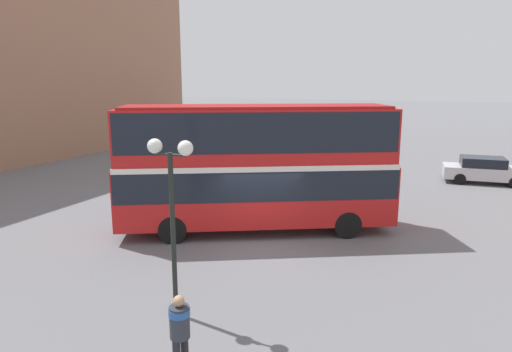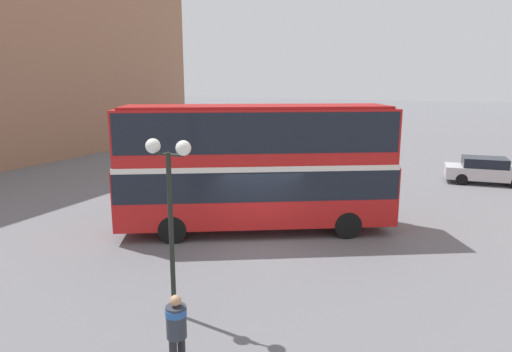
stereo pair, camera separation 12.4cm
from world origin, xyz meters
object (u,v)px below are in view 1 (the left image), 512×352
Objects in this scene: double_decker_bus at (256,161)px; parked_car_kerb_near at (169,157)px; street_lamp_twin_globe at (171,182)px; parked_car_kerb_far at (485,170)px; pedestrian_foreground at (180,327)px.

double_decker_bus is 13.91m from parked_car_kerb_near.
double_decker_bus is 2.32× the size of street_lamp_twin_globe.
pedestrian_foreground is at bearing -111.49° from parked_car_kerb_far.
parked_car_kerb_near reaches higher than parked_car_kerb_far.
parked_car_kerb_far is at bearing 9.40° from parked_car_kerb_near.
street_lamp_twin_globe is (11.04, -15.87, 2.57)m from parked_car_kerb_near.
parked_car_kerb_far is (8.43, 12.85, -2.00)m from double_decker_bus.
double_decker_bus is at bearing -71.37° from pedestrian_foreground.
pedestrian_foreground is 3.38m from street_lamp_twin_globe.
pedestrian_foreground is 0.39× the size of street_lamp_twin_globe.
parked_car_kerb_near is 0.96× the size of street_lamp_twin_globe.
double_decker_bus reaches higher than parked_car_kerb_near.
pedestrian_foreground is at bearing -54.15° from street_lamp_twin_globe.
parked_car_kerb_near is 19.04m from parked_car_kerb_far.
double_decker_bus is at bearing -43.52° from parked_car_kerb_near.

